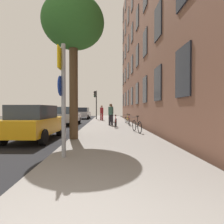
{
  "coord_description": "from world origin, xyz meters",
  "views": [
    {
      "loc": [
        0.63,
        -1.33,
        1.48
      ],
      "look_at": [
        1.18,
        13.29,
        1.2
      ],
      "focal_mm": 29.09,
      "sensor_mm": 36.0,
      "label": 1
    }
  ],
  "objects_px": {
    "bicycle_0": "(137,126)",
    "pedestrian_2": "(102,112)",
    "bicycle_3": "(127,120)",
    "pedestrian_1": "(112,113)",
    "car_0": "(35,122)",
    "bicycle_2": "(129,121)",
    "tree_near": "(73,25)",
    "pedestrian_0": "(111,113)",
    "sign_post": "(63,92)",
    "car_2": "(83,113)",
    "bicycle_1": "(116,122)",
    "car_1": "(68,116)",
    "traffic_light": "(96,100)"
  },
  "relations": [
    {
      "from": "sign_post",
      "to": "pedestrian_1",
      "type": "relative_size",
      "value": 1.9
    },
    {
      "from": "sign_post",
      "to": "car_0",
      "type": "xyz_separation_m",
      "value": [
        -2.1,
        3.45,
        -1.11
      ]
    },
    {
      "from": "car_0",
      "to": "car_1",
      "type": "relative_size",
      "value": 0.97
    },
    {
      "from": "pedestrian_1",
      "to": "bicycle_3",
      "type": "bearing_deg",
      "value": -60.47
    },
    {
      "from": "pedestrian_2",
      "to": "pedestrian_1",
      "type": "bearing_deg",
      "value": -67.65
    },
    {
      "from": "bicycle_3",
      "to": "car_0",
      "type": "height_order",
      "value": "car_0"
    },
    {
      "from": "bicycle_2",
      "to": "bicycle_3",
      "type": "xyz_separation_m",
      "value": [
        0.03,
        1.57,
        -0.0
      ]
    },
    {
      "from": "car_0",
      "to": "car_2",
      "type": "height_order",
      "value": "same"
    },
    {
      "from": "bicycle_0",
      "to": "car_0",
      "type": "xyz_separation_m",
      "value": [
        -5.1,
        -1.72,
        0.34
      ]
    },
    {
      "from": "tree_near",
      "to": "traffic_light",
      "type": "bearing_deg",
      "value": 89.38
    },
    {
      "from": "bicycle_0",
      "to": "pedestrian_1",
      "type": "xyz_separation_m",
      "value": [
        -1.16,
        8.21,
        0.58
      ]
    },
    {
      "from": "pedestrian_2",
      "to": "car_0",
      "type": "distance_m",
      "value": 12.84
    },
    {
      "from": "traffic_light",
      "to": "bicycle_0",
      "type": "xyz_separation_m",
      "value": [
        3.06,
        -13.31,
        -2.14
      ]
    },
    {
      "from": "bicycle_3",
      "to": "pedestrian_1",
      "type": "xyz_separation_m",
      "value": [
        -1.31,
        2.32,
        0.61
      ]
    },
    {
      "from": "sign_post",
      "to": "pedestrian_2",
      "type": "distance_m",
      "value": 16.0
    },
    {
      "from": "sign_post",
      "to": "bicycle_0",
      "type": "relative_size",
      "value": 1.87
    },
    {
      "from": "bicycle_3",
      "to": "pedestrian_2",
      "type": "xyz_separation_m",
      "value": [
        -2.37,
        4.9,
        0.65
      ]
    },
    {
      "from": "sign_post",
      "to": "car_1",
      "type": "xyz_separation_m",
      "value": [
        -2.17,
        11.53,
        -1.11
      ]
    },
    {
      "from": "bicycle_0",
      "to": "pedestrian_2",
      "type": "bearing_deg",
      "value": 101.62
    },
    {
      "from": "pedestrian_1",
      "to": "car_1",
      "type": "xyz_separation_m",
      "value": [
        -4.02,
        -1.85,
        -0.23
      ]
    },
    {
      "from": "traffic_light",
      "to": "sign_post",
      "type": "bearing_deg",
      "value": -89.82
    },
    {
      "from": "traffic_light",
      "to": "bicycle_3",
      "type": "bearing_deg",
      "value": -66.57
    },
    {
      "from": "pedestrian_0",
      "to": "sign_post",
      "type": "bearing_deg",
      "value": -99.77
    },
    {
      "from": "bicycle_3",
      "to": "car_2",
      "type": "bearing_deg",
      "value": 117.56
    },
    {
      "from": "bicycle_2",
      "to": "tree_near",
      "type": "bearing_deg",
      "value": -117.58
    },
    {
      "from": "bicycle_0",
      "to": "bicycle_3",
      "type": "height_order",
      "value": "bicycle_0"
    },
    {
      "from": "bicycle_1",
      "to": "pedestrian_2",
      "type": "bearing_deg",
      "value": 98.35
    },
    {
      "from": "bicycle_2",
      "to": "pedestrian_2",
      "type": "relative_size",
      "value": 0.9
    },
    {
      "from": "traffic_light",
      "to": "bicycle_1",
      "type": "relative_size",
      "value": 2.16
    },
    {
      "from": "tree_near",
      "to": "pedestrian_0",
      "type": "bearing_deg",
      "value": 73.87
    },
    {
      "from": "bicycle_1",
      "to": "tree_near",
      "type": "bearing_deg",
      "value": -113.89
    },
    {
      "from": "bicycle_0",
      "to": "car_2",
      "type": "bearing_deg",
      "value": 107.64
    },
    {
      "from": "bicycle_3",
      "to": "car_2",
      "type": "height_order",
      "value": "car_2"
    },
    {
      "from": "pedestrian_0",
      "to": "car_2",
      "type": "height_order",
      "value": "pedestrian_0"
    },
    {
      "from": "pedestrian_0",
      "to": "pedestrian_1",
      "type": "relative_size",
      "value": 1.06
    },
    {
      "from": "bicycle_3",
      "to": "bicycle_0",
      "type": "bearing_deg",
      "value": -91.51
    },
    {
      "from": "traffic_light",
      "to": "pedestrian_2",
      "type": "distance_m",
      "value": 3.06
    },
    {
      "from": "tree_near",
      "to": "car_1",
      "type": "bearing_deg",
      "value": 102.98
    },
    {
      "from": "pedestrian_0",
      "to": "car_2",
      "type": "relative_size",
      "value": 0.44
    },
    {
      "from": "traffic_light",
      "to": "bicycle_3",
      "type": "distance_m",
      "value": 8.37
    },
    {
      "from": "bicycle_0",
      "to": "car_1",
      "type": "bearing_deg",
      "value": 129.13
    },
    {
      "from": "traffic_light",
      "to": "bicycle_2",
      "type": "distance_m",
      "value": 9.78
    },
    {
      "from": "pedestrian_1",
      "to": "car_2",
      "type": "distance_m",
      "value": 8.57
    },
    {
      "from": "pedestrian_1",
      "to": "pedestrian_2",
      "type": "relative_size",
      "value": 0.96
    },
    {
      "from": "traffic_light",
      "to": "bicycle_2",
      "type": "height_order",
      "value": "traffic_light"
    },
    {
      "from": "traffic_light",
      "to": "car_0",
      "type": "xyz_separation_m",
      "value": [
        -2.04,
        -15.02,
        -1.8
      ]
    },
    {
      "from": "tree_near",
      "to": "bicycle_2",
      "type": "relative_size",
      "value": 4.06
    },
    {
      "from": "sign_post",
      "to": "traffic_light",
      "type": "xyz_separation_m",
      "value": [
        -0.06,
        18.48,
        0.69
      ]
    },
    {
      "from": "bicycle_2",
      "to": "bicycle_1",
      "type": "bearing_deg",
      "value": -128.09
    },
    {
      "from": "bicycle_0",
      "to": "bicycle_2",
      "type": "relative_size",
      "value": 1.08
    }
  ]
}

